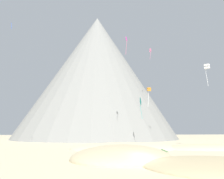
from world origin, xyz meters
The scene contains 13 objects.
ground_plane centered at (0.00, 0.00, 0.00)m, with size 400.00×400.00×0.00m, color beige.
dune_foreground_left centered at (2.42, 24.21, 0.00)m, with size 23.09×18.29×2.62m, color beige.
dune_foreground_right centered at (19.62, 19.99, 0.00)m, with size 20.70×8.84×2.19m, color beige.
dune_back_low centered at (-1.34, 7.37, 0.00)m, with size 17.71×13.58×3.59m, color #CCBA8E.
bush_scatter_east centered at (7.53, 16.27, 0.24)m, with size 2.26×2.26×0.48m, color #386633.
bush_ridge_crest centered at (-6.79, 5.95, 0.29)m, with size 1.34×1.34×0.58m, color #477238.
rock_massif centered at (1.76, 86.05, 27.55)m, with size 105.08×105.08×59.98m.
kite_teal_low centered at (10.17, 40.86, 12.05)m, with size 0.91×2.43×6.30m.
kite_pink_high centered at (18.24, 55.27, 32.76)m, with size 0.62×0.96×4.14m.
kite_blue_high centered at (-23.51, 29.04, 27.85)m, with size 0.40×0.66×1.49m.
kite_white_mid centered at (21.78, 23.89, 18.33)m, with size 1.43×1.42×5.31m.
kite_magenta_high centered at (5.08, 34.97, 27.69)m, with size 0.53×0.69×5.07m.
kite_orange_low centered at (9.09, 28.36, 13.36)m, with size 0.84×0.87×4.71m.
Camera 1 is at (-7.18, -25.22, 3.68)m, focal length 37.67 mm.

